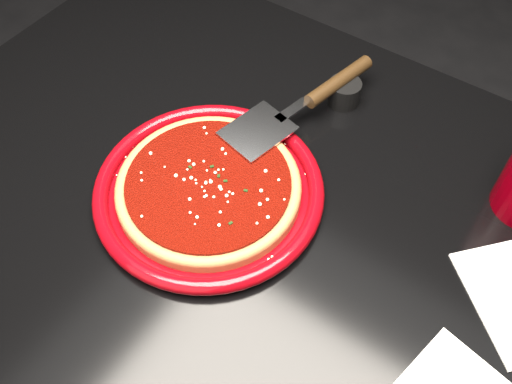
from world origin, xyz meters
TOP-DOWN VIEW (x-y plane):
  - table at (0.00, 0.00)m, footprint 1.20×0.80m
  - plate at (-0.10, -0.03)m, footprint 0.36×0.36m
  - pizza_crust at (-0.10, -0.03)m, footprint 0.29×0.29m
  - pizza_crust_rim at (-0.10, -0.03)m, footprint 0.29×0.29m
  - pizza_sauce at (-0.10, -0.03)m, footprint 0.25×0.25m
  - parmesan_dusting at (-0.10, -0.03)m, footprint 0.22×0.22m
  - basil_flecks at (-0.10, -0.03)m, footprint 0.20×0.20m
  - pizza_server at (-0.07, 0.17)m, footprint 0.16×0.34m
  - ramekin at (-0.03, 0.24)m, footprint 0.06×0.06m

SIDE VIEW (x-z plane):
  - table at x=0.00m, z-range 0.00..0.75m
  - plate at x=-0.10m, z-range 0.75..0.77m
  - pizza_crust at x=-0.10m, z-range 0.76..0.77m
  - ramekin at x=-0.03m, z-range 0.75..0.79m
  - pizza_crust_rim at x=-0.10m, z-range 0.76..0.78m
  - pizza_sauce at x=-0.10m, z-range 0.77..0.78m
  - basil_flecks at x=-0.10m, z-range 0.78..0.78m
  - parmesan_dusting at x=-0.10m, z-range 0.78..0.79m
  - pizza_server at x=-0.07m, z-range 0.78..0.80m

